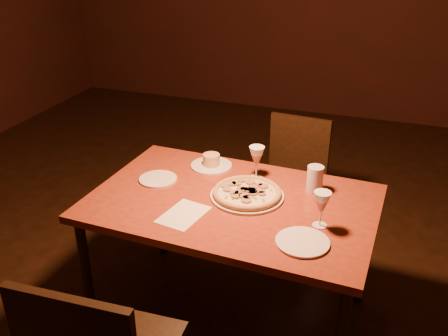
% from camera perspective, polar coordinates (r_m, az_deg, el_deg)
% --- Properties ---
extents(floor, '(7.00, 7.00, 0.00)m').
position_cam_1_polar(floor, '(2.73, -0.99, -18.06)').
color(floor, black).
rests_on(floor, ground).
extents(dining_table, '(1.38, 0.92, 0.72)m').
position_cam_1_polar(dining_table, '(2.41, 0.95, -4.96)').
color(dining_table, maroon).
rests_on(dining_table, floor).
extents(chair_far, '(0.42, 0.42, 0.81)m').
position_cam_1_polar(chair_far, '(3.22, 7.82, -0.75)').
color(chair_far, black).
rests_on(chair_far, floor).
extents(pizza_plate, '(0.35, 0.35, 0.04)m').
position_cam_1_polar(pizza_plate, '(2.40, 2.66, -2.89)').
color(pizza_plate, silver).
rests_on(pizza_plate, dining_table).
extents(ramekin_saucer, '(0.22, 0.22, 0.07)m').
position_cam_1_polar(ramekin_saucer, '(2.69, -1.46, 0.62)').
color(ramekin_saucer, silver).
rests_on(ramekin_saucer, dining_table).
extents(wine_glass_far, '(0.08, 0.08, 0.17)m').
position_cam_1_polar(wine_glass_far, '(2.55, 3.74, 0.63)').
color(wine_glass_far, '#A24D43').
rests_on(wine_glass_far, dining_table).
extents(wine_glass_right, '(0.08, 0.08, 0.17)m').
position_cam_1_polar(wine_glass_right, '(2.18, 11.05, -4.65)').
color(wine_glass_right, '#A24D43').
rests_on(wine_glass_right, dining_table).
extents(water_tumbler, '(0.08, 0.08, 0.13)m').
position_cam_1_polar(water_tumbler, '(2.46, 10.35, -1.25)').
color(water_tumbler, '#B6BEC7').
rests_on(water_tumbler, dining_table).
extents(side_plate_left, '(0.19, 0.19, 0.01)m').
position_cam_1_polar(side_plate_left, '(2.58, -7.55, -1.26)').
color(side_plate_left, silver).
rests_on(side_plate_left, dining_table).
extents(side_plate_near, '(0.22, 0.22, 0.01)m').
position_cam_1_polar(side_plate_near, '(2.10, 8.96, -8.36)').
color(side_plate_near, silver).
rests_on(side_plate_near, dining_table).
extents(menu_card, '(0.20, 0.26, 0.00)m').
position_cam_1_polar(menu_card, '(2.27, -4.65, -5.32)').
color(menu_card, silver).
rests_on(menu_card, dining_table).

